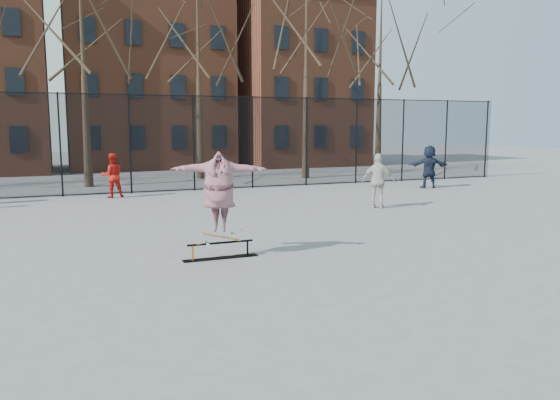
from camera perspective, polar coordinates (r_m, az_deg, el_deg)
name	(u,v)px	position (r m, az deg, el deg)	size (l,w,h in m)	color
ground	(287,267)	(10.81, 0.74, -7.02)	(100.00, 100.00, 0.00)	slate
skate_rail	(221,252)	(11.53, -6.23, -5.41)	(1.60, 0.25, 0.35)	black
skateboard	(220,239)	(11.47, -6.28, -4.10)	(0.91, 0.22, 0.11)	olive
skater	(219,197)	(11.32, -6.35, 0.29)	(2.04, 0.56, 1.66)	#5B378A
bystander_red	(112,175)	(21.80, -17.12, 2.47)	(0.83, 0.64, 1.70)	#B81810
bystander_white	(378,181)	(18.47, 10.24, 1.97)	(1.07, 0.45, 1.83)	beige
bystander_navy	(429,167)	(24.87, 15.31, 3.38)	(1.74, 0.56, 1.88)	#1B2336
fence	(165,142)	(23.00, -11.97, 5.92)	(34.03, 0.07, 4.00)	black
tree_row	(140,25)	(27.43, -14.41, 17.26)	(33.66, 7.46, 10.67)	black
rowhouses	(137,71)	(36.10, -14.71, 12.87)	(29.00, 7.00, 13.00)	brown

